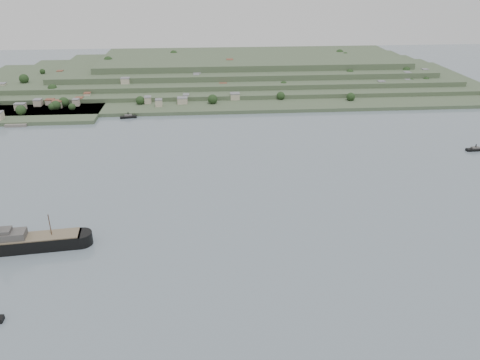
{
  "coord_description": "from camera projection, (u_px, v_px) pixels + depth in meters",
  "views": [
    {
      "loc": [
        -7.66,
        -281.01,
        154.95
      ],
      "look_at": [
        16.8,
        30.0,
        10.44
      ],
      "focal_mm": 35.0,
      "sensor_mm": 36.0,
      "label": 1
    }
  ],
  "objects": [
    {
      "name": "ground",
      "position": [
        219.0,
        213.0,
        319.87
      ],
      "size": [
        1400.0,
        1400.0,
        0.0
      ],
      "primitive_type": "plane",
      "color": "slate",
      "rests_on": "ground"
    },
    {
      "name": "far_peninsula",
      "position": [
        228.0,
        73.0,
        672.45
      ],
      "size": [
        760.0,
        309.0,
        30.0
      ],
      "color": "#3C4E34",
      "rests_on": "ground"
    },
    {
      "name": "ferry_west",
      "position": [
        128.0,
        117.0,
        516.2
      ],
      "size": [
        18.54,
        7.41,
        6.76
      ],
      "color": "black",
      "rests_on": "ground"
    },
    {
      "name": "ferry_east",
      "position": [
        475.0,
        149.0,
        425.81
      ],
      "size": [
        16.93,
        5.57,
        6.26
      ],
      "color": "black",
      "rests_on": "ground"
    }
  ]
}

